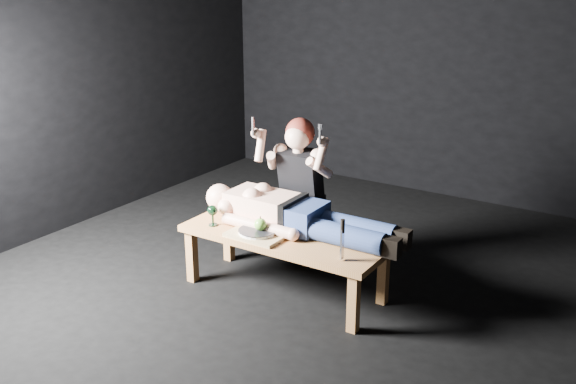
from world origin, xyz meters
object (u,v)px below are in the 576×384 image
(carving_knife, at_px, (342,240))
(goblet, at_px, (213,215))
(lying_man, at_px, (300,212))
(table, at_px, (284,263))
(kneeling_woman, at_px, (305,189))
(serving_tray, at_px, (258,234))

(carving_knife, bearing_deg, goblet, 178.55)
(goblet, bearing_deg, lying_man, 25.35)
(table, height_order, carving_knife, carving_knife)
(table, distance_m, kneeling_woman, 0.66)
(serving_tray, height_order, goblet, goblet)
(carving_knife, bearing_deg, kneeling_woman, 135.41)
(table, bearing_deg, lying_man, 70.36)
(lying_man, distance_m, serving_tray, 0.34)
(lying_man, distance_m, goblet, 0.64)
(table, xyz_separation_m, serving_tray, (-0.14, -0.13, 0.24))
(table, relative_size, lying_man, 0.98)
(kneeling_woman, bearing_deg, goblet, -125.79)
(lying_man, relative_size, serving_tray, 3.78)
(lying_man, distance_m, carving_knife, 0.58)
(kneeling_woman, xyz_separation_m, carving_knife, (0.69, -0.68, -0.02))
(kneeling_woman, bearing_deg, serving_tray, -94.91)
(lying_man, distance_m, kneeling_woman, 0.42)
(kneeling_woman, height_order, carving_knife, kneeling_woman)
(table, distance_m, carving_knife, 0.68)
(table, height_order, kneeling_woman, kneeling_woman)
(carving_knife, bearing_deg, lying_man, 149.38)
(lying_man, xyz_separation_m, serving_tray, (-0.18, -0.26, -0.12))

